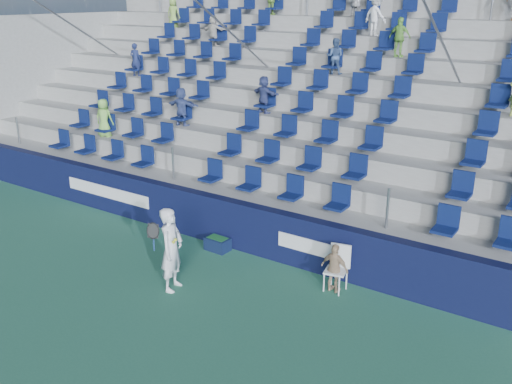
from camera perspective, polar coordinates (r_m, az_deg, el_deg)
ground at (r=11.65m, az=-8.73°, el=-11.55°), size 70.00×70.00×0.00m
sponsor_wall at (r=13.58m, az=0.13°, el=-3.83°), size 24.00×0.32×1.20m
grandstand at (r=17.38m, az=9.60°, el=6.41°), size 24.00×8.17×6.63m
tennis_player at (r=12.00m, az=-8.45°, el=-5.69°), size 0.70×0.75×1.81m
line_judge_chair at (r=12.14m, az=8.21°, el=-7.17°), size 0.51×0.53×0.99m
line_judge at (r=12.03m, az=7.88°, el=-7.56°), size 0.65×0.31×1.07m
ball_bin at (r=13.94m, az=-3.86°, el=-5.14°), size 0.59×0.40×0.33m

